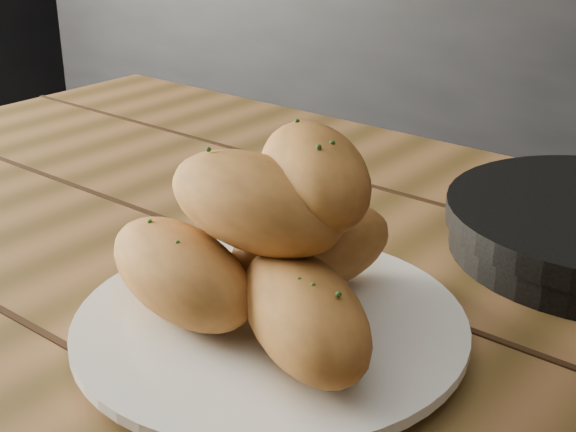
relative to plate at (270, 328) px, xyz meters
name	(u,v)px	position (x,y,z in m)	size (l,w,h in m)	color
counter	(559,166)	(-0.28, 1.33, -0.31)	(2.80, 0.60, 0.90)	black
plate	(270,328)	(0.00, 0.00, 0.00)	(0.28, 0.28, 0.02)	white
bread_rolls	(271,243)	(0.00, 0.00, 0.07)	(0.27, 0.22, 0.14)	#C17735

